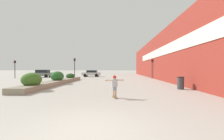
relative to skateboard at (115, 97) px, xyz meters
The scene contains 12 objects.
ground_plane 4.68m from the skateboard, 97.77° to the right, with size 300.00×300.00×0.00m, color #ADA89E.
building_wall_right 18.86m from the skateboard, 68.99° to the left, with size 0.67×48.47×7.03m.
planter_box 9.80m from the skateboard, 131.78° to the left, with size 1.57×14.26×1.41m.
skateboard is the anchor object (origin of this frame).
skateboarder 0.77m from the skateboard, 82.87° to the left, with size 1.11×0.40×1.22m.
trash_bin 6.69m from the skateboard, 35.98° to the left, with size 0.55×0.55×1.03m.
car_leftmost 25.41m from the skateboard, 125.92° to the left, with size 4.07×1.96×1.50m.
car_center_left 23.72m from the skateboard, 103.24° to the left, with size 3.87×1.88×1.36m.
car_center_right 27.02m from the skateboard, 53.79° to the left, with size 4.29×2.06×1.52m.
traffic_light_left 18.47m from the skateboard, 113.35° to the left, with size 0.28×0.30×3.51m.
traffic_light_right 18.74m from the skateboard, 70.69° to the left, with size 0.28×0.30×3.33m.
traffic_light_far_left 24.76m from the skateboard, 136.64° to the left, with size 0.28×0.30×3.15m.
Camera 1 is at (0.82, -4.05, 1.70)m, focal length 24.00 mm.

